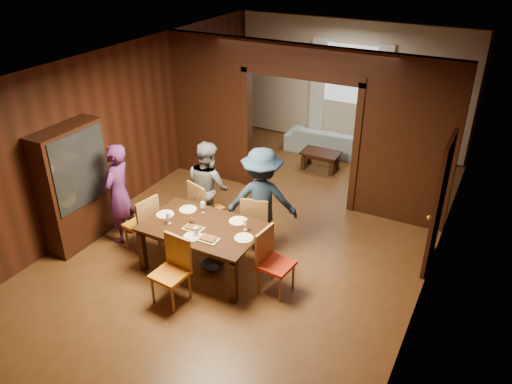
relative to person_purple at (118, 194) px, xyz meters
The scene contains 32 objects.
floor 2.43m from the person_purple, 30.23° to the left, with size 9.00×9.00×0.00m, color #513016.
ceiling 3.06m from the person_purple, 30.23° to the left, with size 5.50×9.00×0.02m, color silver.
room_walls 3.67m from the person_purple, 57.03° to the left, with size 5.52×9.01×2.90m.
person_purple is the anchor object (origin of this frame).
person_grey 1.45m from the person_purple, 39.37° to the left, with size 0.79×0.61×1.62m, color #56575E.
person_navy 2.32m from the person_purple, 21.55° to the left, with size 1.12×0.64×1.74m, color #1A2B42.
sofa 5.33m from the person_purple, 70.32° to the left, with size 1.97×0.77×0.58m, color #97B8C6.
serving_bowl 1.77m from the person_purple, ahead, with size 0.35×0.35×0.09m, color black.
dining_table 1.72m from the person_purple, ahead, with size 1.74×1.08×0.76m, color black.
coffee_table 4.53m from the person_purple, 64.47° to the left, with size 0.80×0.50×0.40m, color black.
chair_left 0.61m from the person_purple, 10.28° to the right, with size 0.44×0.44×0.97m, color orange, non-canonical shape.
chair_right 2.88m from the person_purple, ahead, with size 0.44×0.44×0.97m, color red, non-canonical shape.
chair_far_l 1.45m from the person_purple, 36.49° to the left, with size 0.44×0.44×0.97m, color #BF5911, non-canonical shape.
chair_far_r 2.28m from the person_purple, 21.68° to the left, with size 0.44×0.44×0.97m, color #DE5614, non-canonical shape.
chair_near 1.94m from the person_purple, 29.09° to the right, with size 0.44×0.44×0.97m, color orange, non-canonical shape.
hutch 0.68m from the person_purple, 147.85° to the right, with size 0.40×1.20×2.00m, color black.
door_right 4.95m from the person_purple, 19.43° to the left, with size 0.06×0.90×2.10m, color black.
window_far 5.98m from the person_purple, 70.61° to the left, with size 1.20×0.03×1.30m, color silver.
curtain_left 5.69m from the person_purple, 77.63° to the left, with size 0.35×0.06×2.40m, color white.
curtain_right 6.19m from the person_purple, 63.91° to the left, with size 0.35×0.06×2.40m, color white.
plate_left 0.98m from the person_purple, ahead, with size 0.27×0.27×0.01m, color white.
plate_far_l 1.22m from the person_purple, 10.26° to the left, with size 0.27×0.27×0.01m, color silver.
plate_far_r 2.07m from the person_purple, ahead, with size 0.27×0.27×0.01m, color white.
plate_right 2.35m from the person_purple, ahead, with size 0.27×0.27×0.01m, color white.
plate_near 1.74m from the person_purple, 12.85° to the right, with size 0.27×0.27×0.01m, color silver.
platter_a 1.60m from the person_purple, ahead, with size 0.30×0.20×0.04m, color gray.
platter_b 1.96m from the person_purple, 10.38° to the right, with size 0.30×0.20×0.04m, color gray.
wineglass_left 1.20m from the person_purple, 11.96° to the right, with size 0.08×0.08×0.18m, color white, non-canonical shape.
wineglass_far 1.47m from the person_purple, 10.12° to the left, with size 0.08×0.08×0.18m, color white, non-canonical shape.
wineglass_right 2.27m from the person_purple, ahead, with size 0.08×0.08×0.18m, color white, non-canonical shape.
tumbler 1.76m from the person_purple, 11.30° to the right, with size 0.07×0.07×0.14m, color silver.
condiment_jar 1.50m from the person_purple, ahead, with size 0.08×0.08×0.11m, color #492811, non-canonical shape.
Camera 1 is at (3.28, -6.36, 4.67)m, focal length 35.00 mm.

